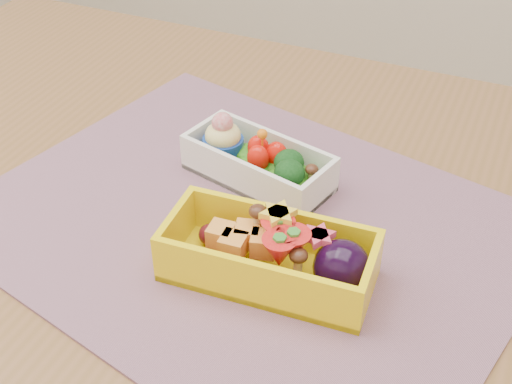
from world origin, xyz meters
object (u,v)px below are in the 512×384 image
at_px(table, 263,313).
at_px(bento_white, 258,162).
at_px(bento_yellow, 273,255).
at_px(placemat, 247,225).

height_order(table, bento_white, bento_white).
bearing_deg(bento_white, table, -48.84).
bearing_deg(table, bento_yellow, -58.26).
bearing_deg(bento_white, placemat, -60.60).
distance_m(placemat, bento_white, 0.08).
height_order(bento_white, bento_yellow, bento_white).
bearing_deg(placemat, table, -28.26).
height_order(table, bento_yellow, bento_yellow).
xyz_separation_m(placemat, bento_yellow, (0.05, -0.06, 0.03)).
height_order(placemat, bento_yellow, bento_yellow).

